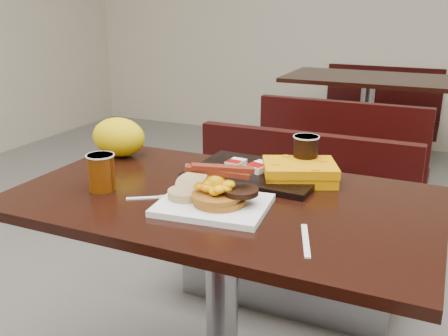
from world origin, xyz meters
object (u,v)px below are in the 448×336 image
at_px(bench_near_n, 289,226).
at_px(platter, 213,205).
at_px(table_far, 365,127).
at_px(knife, 306,240).
at_px(coffee_cup_near, 101,172).
at_px(bench_far_n, 379,111).
at_px(bench_far_s, 346,153).
at_px(pancake_stack, 220,198).
at_px(coffee_cup_far, 306,152).
at_px(table_near, 222,308).
at_px(hashbrown_sleeve_left, 236,163).
at_px(tray, 257,173).
at_px(clamshell, 300,172).
at_px(paper_bag, 119,137).
at_px(fork, 143,198).
at_px(hashbrown_sleeve_right, 259,167).

xyz_separation_m(bench_near_n, platter, (0.02, -0.79, 0.40)).
height_order(table_far, knife, knife).
bearing_deg(coffee_cup_near, bench_far_n, 84.26).
height_order(bench_far_s, pancake_stack, pancake_stack).
distance_m(bench_near_n, coffee_cup_far, 0.64).
height_order(table_near, table_far, same).
bearing_deg(bench_far_s, hashbrown_sleeve_left, -91.69).
height_order(table_far, bench_far_n, table_far).
xyz_separation_m(table_near, tray, (0.03, 0.21, 0.38)).
height_order(hashbrown_sleeve_left, clamshell, clamshell).
distance_m(bench_far_s, hashbrown_sleeve_left, 1.73).
relative_size(bench_near_n, hashbrown_sleeve_left, 14.93).
bearing_deg(bench_far_s, table_far, 90.00).
relative_size(bench_far_s, bench_far_n, 1.00).
relative_size(table_near, platter, 4.12).
height_order(knife, hashbrown_sleeve_left, hashbrown_sleeve_left).
height_order(bench_far_s, bench_far_n, same).
bearing_deg(bench_far_n, hashbrown_sleeve_left, -90.92).
bearing_deg(table_near, tray, 81.76).
xyz_separation_m(bench_far_s, clamshell, (0.17, -1.69, 0.42)).
relative_size(pancake_stack, coffee_cup_near, 1.30).
height_order(coffee_cup_far, paper_bag, paper_bag).
distance_m(tray, coffee_cup_far, 0.17).
bearing_deg(tray, fork, -122.67).
bearing_deg(clamshell, hashbrown_sleeve_left, 154.91).
bearing_deg(paper_bag, bench_far_s, 73.53).
bearing_deg(hashbrown_sleeve_right, coffee_cup_near, -123.53).
bearing_deg(platter, bench_far_n, 84.31).
height_order(bench_near_n, fork, fork).
distance_m(knife, hashbrown_sleeve_right, 0.47).
height_order(table_near, platter, platter).
bearing_deg(fork, tray, 22.59).
distance_m(bench_near_n, fork, 0.92).
xyz_separation_m(table_far, bench_far_s, (0.00, -0.70, -0.02)).
xyz_separation_m(bench_near_n, hashbrown_sleeve_right, (0.03, -0.49, 0.42)).
distance_m(bench_far_n, coffee_cup_near, 3.45).
relative_size(coffee_cup_far, clamshell, 0.49).
relative_size(bench_far_n, paper_bag, 5.01).
bearing_deg(clamshell, bench_far_s, 72.27).
bearing_deg(knife, clamshell, 179.96).
distance_m(coffee_cup_near, knife, 0.65).
xyz_separation_m(platter, paper_bag, (-0.52, 0.30, 0.06)).
bearing_deg(bench_far_s, fork, -95.56).
bearing_deg(platter, pancake_stack, -5.33).
relative_size(bench_far_s, coffee_cup_far, 9.34).
bearing_deg(tray, hashbrown_sleeve_left, 172.97).
distance_m(bench_far_n, hashbrown_sleeve_left, 3.11).
xyz_separation_m(hashbrown_sleeve_left, hashbrown_sleeve_right, (0.08, -0.01, 0.00)).
height_order(bench_far_s, knife, knife).
xyz_separation_m(table_near, bench_far_s, (0.00, 1.90, -0.02)).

